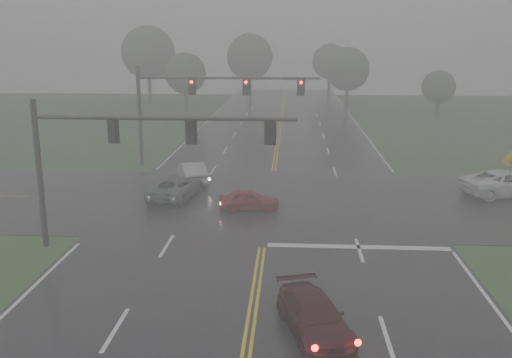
# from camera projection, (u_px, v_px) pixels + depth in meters

# --- Properties ---
(main_road) EXTENTS (18.00, 160.00, 0.02)m
(main_road) POSITION_uv_depth(u_px,v_px,m) (268.00, 211.00, 32.38)
(main_road) COLOR black
(main_road) RESTS_ON ground
(cross_street) EXTENTS (120.00, 14.00, 0.02)m
(cross_street) POSITION_uv_depth(u_px,v_px,m) (269.00, 201.00, 34.32)
(cross_street) COLOR black
(cross_street) RESTS_ON ground
(stop_bar) EXTENTS (8.50, 0.50, 0.01)m
(stop_bar) POSITION_uv_depth(u_px,v_px,m) (358.00, 247.00, 26.68)
(stop_bar) COLOR silver
(stop_bar) RESTS_ON ground
(sedan_maroon) EXTENTS (2.91, 4.60, 1.24)m
(sedan_maroon) POSITION_uv_depth(u_px,v_px,m) (314.00, 334.00, 18.86)
(sedan_maroon) COLOR black
(sedan_maroon) RESTS_ON ground
(sedan_red) EXTENTS (3.58, 1.78, 1.17)m
(sedan_red) POSITION_uv_depth(u_px,v_px,m) (249.00, 210.00, 32.55)
(sedan_red) COLOR maroon
(sedan_red) RESTS_ON ground
(sedan_silver) EXTENTS (2.85, 4.63, 1.44)m
(sedan_silver) POSITION_uv_depth(u_px,v_px,m) (192.00, 183.00, 38.61)
(sedan_silver) COLOR #9D9FA4
(sedan_silver) RESTS_ON ground
(car_grey) EXTENTS (3.06, 5.20, 1.36)m
(car_grey) POSITION_uv_depth(u_px,v_px,m) (176.00, 198.00, 35.00)
(car_grey) COLOR #515458
(car_grey) RESTS_ON ground
(pickup_white) EXTENTS (6.13, 4.03, 1.57)m
(pickup_white) POSITION_uv_depth(u_px,v_px,m) (506.00, 196.00, 35.52)
(pickup_white) COLOR white
(pickup_white) RESTS_ON ground
(signal_gantry_near) EXTENTS (11.87, 0.30, 6.91)m
(signal_gantry_near) POSITION_uv_depth(u_px,v_px,m) (115.00, 146.00, 25.53)
(signal_gantry_near) COLOR black
(signal_gantry_near) RESTS_ON ground
(signal_gantry_far) EXTENTS (13.62, 0.39, 7.60)m
(signal_gantry_far) POSITION_uv_depth(u_px,v_px,m) (194.00, 96.00, 42.46)
(signal_gantry_far) COLOR black
(signal_gantry_far) RESTS_ON ground
(sign_diamond_east) EXTENTS (1.19, 0.32, 2.92)m
(sign_diamond_east) POSITION_uv_depth(u_px,v_px,m) (510.00, 165.00, 34.91)
(sign_diamond_east) COLOR black
(sign_diamond_east) RESTS_ON ground
(tree_nw_a) EXTENTS (5.35, 5.35, 7.86)m
(tree_nw_a) POSITION_uv_depth(u_px,v_px,m) (185.00, 73.00, 74.05)
(tree_nw_a) COLOR #332921
(tree_nw_a) RESTS_ON ground
(tree_ne_a) EXTENTS (5.79, 5.79, 8.50)m
(tree_ne_a) POSITION_uv_depth(u_px,v_px,m) (348.00, 69.00, 75.95)
(tree_ne_a) COLOR #332921
(tree_ne_a) RESTS_ON ground
(tree_n_mid) EXTENTS (7.06, 7.06, 10.37)m
(tree_n_mid) POSITION_uv_depth(u_px,v_px,m) (250.00, 57.00, 87.32)
(tree_n_mid) COLOR #332921
(tree_n_mid) RESTS_ON ground
(tree_e_near) EXTENTS (4.01, 4.01, 5.90)m
(tree_e_near) POSITION_uv_depth(u_px,v_px,m) (439.00, 87.00, 68.67)
(tree_e_near) COLOR #332921
(tree_e_near) RESTS_ON ground
(tree_nw_b) EXTENTS (7.81, 7.81, 11.47)m
(tree_nw_b) POSITION_uv_depth(u_px,v_px,m) (148.00, 53.00, 83.35)
(tree_nw_b) COLOR #332921
(tree_nw_b) RESTS_ON ground
(tree_n_far) EXTENTS (6.00, 6.00, 8.81)m
(tree_n_far) POSITION_uv_depth(u_px,v_px,m) (330.00, 62.00, 96.74)
(tree_n_far) COLOR #332921
(tree_n_far) RESTS_ON ground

